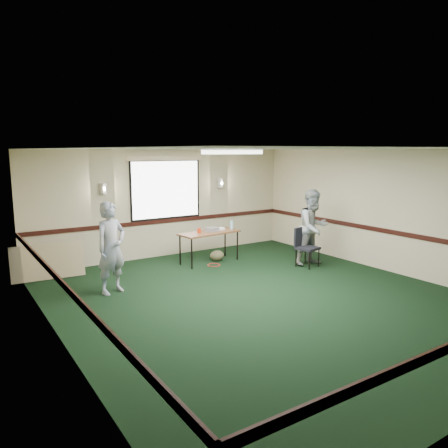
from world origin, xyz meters
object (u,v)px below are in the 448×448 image
folding_table (209,234)px  person_left (111,248)px  projector (212,229)px  conference_chair (304,244)px  person_right (313,227)px

folding_table → person_left: (-2.72, -0.95, 0.18)m
projector → conference_chair: size_ratio=0.30×
person_left → person_right: size_ratio=0.98×
folding_table → person_left: 2.89m
projector → person_left: (-2.82, -0.98, 0.08)m
conference_chair → person_left: (-4.39, 0.56, 0.34)m
projector → person_right: (1.84, -1.53, 0.10)m
folding_table → conference_chair: bearing=-48.3°
folding_table → person_right: 2.46m
folding_table → person_right: (1.94, -1.50, 0.20)m
projector → person_right: bearing=-50.4°
folding_table → projector: bearing=12.5°
folding_table → projector: projector is taller
folding_table → person_right: person_right is taller
folding_table → person_right: size_ratio=0.87×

